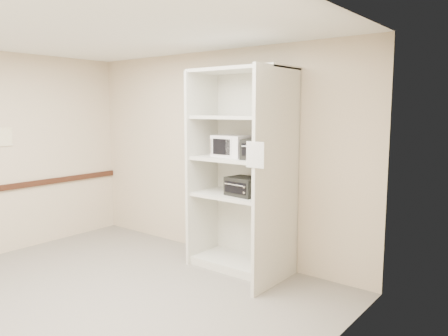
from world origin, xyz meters
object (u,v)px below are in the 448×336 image
Objects in this scene: shelving_unit at (244,178)px; microwave at (232,146)px; toaster_oven_lower at (244,186)px; toaster_oven_upper at (262,150)px.

microwave is (-0.21, 0.03, 0.37)m from shelving_unit.
microwave reaches higher than toaster_oven_lower.
microwave is 0.47m from toaster_oven_upper.
toaster_oven_lower is at bearing -57.14° from shelving_unit.
toaster_oven_upper is at bearing 4.17° from toaster_oven_lower.
toaster_oven_lower is (0.21, -0.05, -0.47)m from microwave.
microwave reaches higher than toaster_oven_upper.
microwave is 0.52m from toaster_oven_lower.
microwave is 1.06× the size of toaster_oven_upper.
shelving_unit is at bearing -7.14° from microwave.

